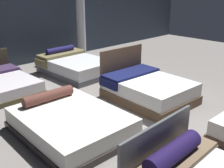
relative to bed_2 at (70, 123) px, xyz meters
The scene contains 6 objects.
ground_plane 1.14m from the bed_2, ahead, with size 18.00×18.00×0.02m, color gray.
showroom_back_wall 5.24m from the bed_2, 77.27° to the left, with size 18.00×0.06×3.50m, color #333D4C.
bed_2 is the anchor object (origin of this frame).
bed_3 2.22m from the bed_2, ahead, with size 1.60×1.99×1.11m.
bed_5 3.59m from the bed_2, 51.94° to the left, with size 1.64×2.17×0.71m.
support_pillar 5.80m from the bed_2, 49.77° to the left, with size 0.31×0.31×3.50m, color silver.
Camera 1 is at (-3.59, -3.52, 2.57)m, focal length 43.22 mm.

